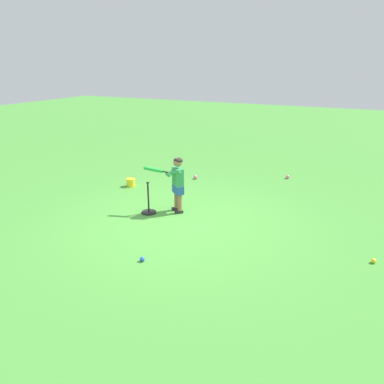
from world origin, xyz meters
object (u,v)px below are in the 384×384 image
(play_ball_by_bucket, at_px, (196,177))
(play_ball_midfield, at_px, (288,177))
(batting_tee, at_px, (149,208))
(child_batter, at_px, (176,180))
(toy_bucket, at_px, (131,182))
(play_ball_far_right, at_px, (142,259))
(play_ball_near_batter, at_px, (374,261))

(play_ball_by_bucket, bearing_deg, play_ball_midfield, 116.99)
(play_ball_midfield, bearing_deg, batting_tee, -29.28)
(child_batter, xyz_separation_m, toy_bucket, (-0.87, -1.71, -0.55))
(play_ball_midfield, bearing_deg, toy_bucket, -54.80)
(child_batter, relative_size, toy_bucket, 5.00)
(play_ball_far_right, bearing_deg, play_ball_midfield, 168.59)
(play_ball_near_batter, xyz_separation_m, play_ball_by_bucket, (-2.51, -4.09, 0.01))
(child_batter, xyz_separation_m, play_ball_far_right, (1.90, 0.46, -0.61))
(play_ball_midfield, height_order, play_ball_by_bucket, play_ball_by_bucket)
(play_ball_by_bucket, relative_size, toy_bucket, 0.46)
(play_ball_midfield, relative_size, play_ball_far_right, 1.29)
(child_batter, relative_size, play_ball_by_bucket, 10.93)
(play_ball_midfield, distance_m, toy_bucket, 3.89)
(play_ball_midfield, xyz_separation_m, play_ball_by_bucket, (1.05, -2.06, 0.00))
(play_ball_by_bucket, distance_m, play_ball_far_right, 4.10)
(child_batter, height_order, play_ball_far_right, child_batter)
(play_ball_far_right, distance_m, batting_tee, 1.83)
(play_ball_by_bucket, height_order, play_ball_far_right, play_ball_by_bucket)
(play_ball_by_bucket, xyz_separation_m, batting_tee, (2.37, 0.14, 0.05))
(play_ball_near_batter, relative_size, play_ball_by_bucket, 0.74)
(child_batter, relative_size, play_ball_midfield, 11.47)
(child_batter, bearing_deg, play_ball_near_batter, 82.79)
(play_ball_by_bucket, relative_size, play_ball_far_right, 1.35)
(play_ball_by_bucket, bearing_deg, play_ball_near_batter, 58.52)
(play_ball_far_right, height_order, toy_bucket, toy_bucket)
(child_batter, distance_m, play_ball_midfield, 3.50)
(play_ball_near_batter, bearing_deg, child_batter, -97.21)
(play_ball_near_batter, bearing_deg, toy_bucket, -104.16)
(play_ball_midfield, xyz_separation_m, toy_bucket, (2.24, -3.18, 0.05))
(play_ball_midfield, height_order, batting_tee, batting_tee)
(play_ball_midfield, bearing_deg, play_ball_by_bucket, -63.01)
(play_ball_midfield, xyz_separation_m, batting_tee, (3.42, -1.92, 0.06))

